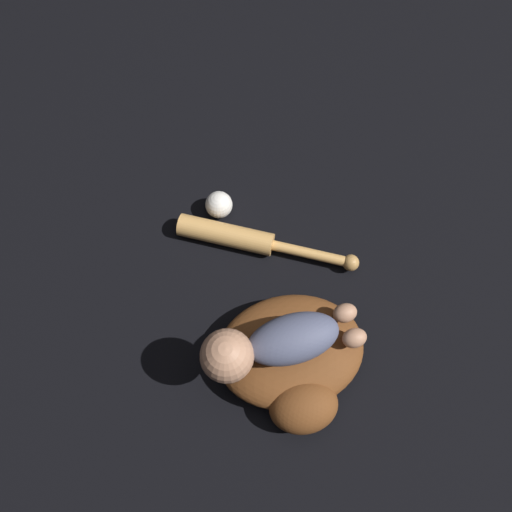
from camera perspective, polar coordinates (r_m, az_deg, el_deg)
ground_plane at (r=1.27m, az=6.01°, el=-10.35°), size 6.00×6.00×0.00m
baseball_glove at (r=1.20m, az=4.18°, el=-11.67°), size 0.41×0.39×0.11m
baby_figure at (r=1.10m, az=1.62°, el=-10.09°), size 0.37×0.21×0.12m
baseball_bat at (r=1.33m, az=-1.21°, el=1.95°), size 0.49×0.14×0.06m
baseball at (r=1.38m, az=-4.26°, el=5.87°), size 0.08×0.08×0.08m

